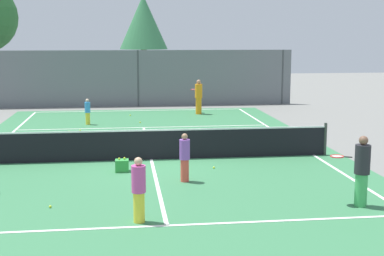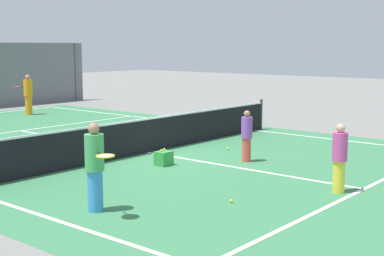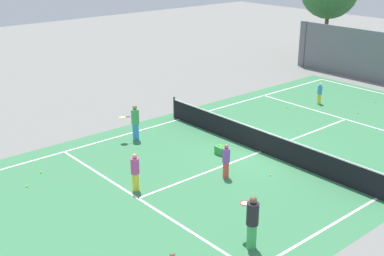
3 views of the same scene
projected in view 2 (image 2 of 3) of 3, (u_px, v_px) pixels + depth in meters
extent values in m
plane|color=slate|center=(148.00, 153.00, 15.81)|extent=(80.00, 80.00, 0.00)
cube|color=#387A4C|center=(148.00, 153.00, 15.81)|extent=(13.00, 25.00, 0.00)
cube|color=white|center=(255.00, 130.00, 19.98)|extent=(0.10, 24.00, 0.01)
cube|color=white|center=(364.00, 189.00, 11.75)|extent=(11.00, 0.10, 0.01)
cube|color=white|center=(20.00, 131.00, 19.86)|extent=(11.00, 0.10, 0.01)
cube|color=white|center=(148.00, 152.00, 15.80)|extent=(0.10, 12.80, 0.01)
cylinder|color=#333833|center=(261.00, 114.00, 20.21)|extent=(0.10, 0.10, 1.10)
cube|color=black|center=(148.00, 136.00, 15.74)|extent=(11.80, 0.03, 0.95)
cube|color=white|center=(148.00, 119.00, 15.66)|extent=(11.80, 0.04, 0.05)
cylinder|color=#3F4447|center=(75.00, 72.00, 30.90)|extent=(0.12, 0.12, 3.20)
cylinder|color=orange|center=(29.00, 105.00, 24.56)|extent=(0.30, 0.30, 0.83)
cylinder|color=orange|center=(28.00, 88.00, 24.45)|extent=(0.38, 0.38, 0.73)
sphere|color=#A37556|center=(27.00, 77.00, 24.38)|extent=(0.22, 0.22, 0.22)
cylinder|color=black|center=(22.00, 87.00, 24.57)|extent=(0.09, 0.20, 0.03)
torus|color=red|center=(17.00, 87.00, 24.66)|extent=(0.41, 0.41, 0.03)
cylinder|color=silver|center=(17.00, 87.00, 24.66)|extent=(0.35, 0.35, 0.00)
cylinder|color=#E54C3F|center=(247.00, 150.00, 14.55)|extent=(0.23, 0.23, 0.63)
cylinder|color=purple|center=(247.00, 127.00, 14.46)|extent=(0.29, 0.29, 0.55)
sphere|color=#A37556|center=(247.00, 114.00, 14.41)|extent=(0.17, 0.17, 0.17)
cylinder|color=yellow|center=(339.00, 177.00, 11.46)|extent=(0.25, 0.25, 0.67)
cylinder|color=#D14799|center=(340.00, 147.00, 11.37)|extent=(0.31, 0.31, 0.59)
sphere|color=tan|center=(341.00, 128.00, 11.31)|extent=(0.18, 0.18, 0.18)
cylinder|color=#388CD8|center=(95.00, 191.00, 10.15)|extent=(0.28, 0.28, 0.77)
cylinder|color=#3FA559|center=(94.00, 152.00, 10.04)|extent=(0.35, 0.35, 0.67)
sphere|color=#A37556|center=(94.00, 128.00, 9.98)|extent=(0.21, 0.21, 0.21)
cylinder|color=black|center=(100.00, 154.00, 9.75)|extent=(0.10, 0.20, 0.03)
torus|color=yellow|center=(105.00, 156.00, 9.54)|extent=(0.43, 0.43, 0.03)
cylinder|color=silver|center=(105.00, 156.00, 9.54)|extent=(0.36, 0.36, 0.00)
cube|color=green|center=(164.00, 158.00, 14.12)|extent=(0.40, 0.34, 0.36)
sphere|color=#CCE533|center=(162.00, 151.00, 14.03)|extent=(0.07, 0.07, 0.07)
sphere|color=#CCE533|center=(164.00, 149.00, 14.18)|extent=(0.07, 0.07, 0.07)
sphere|color=#CCE533|center=(228.00, 149.00, 16.25)|extent=(0.07, 0.07, 0.07)
sphere|color=#CCE533|center=(231.00, 201.00, 10.75)|extent=(0.07, 0.07, 0.07)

